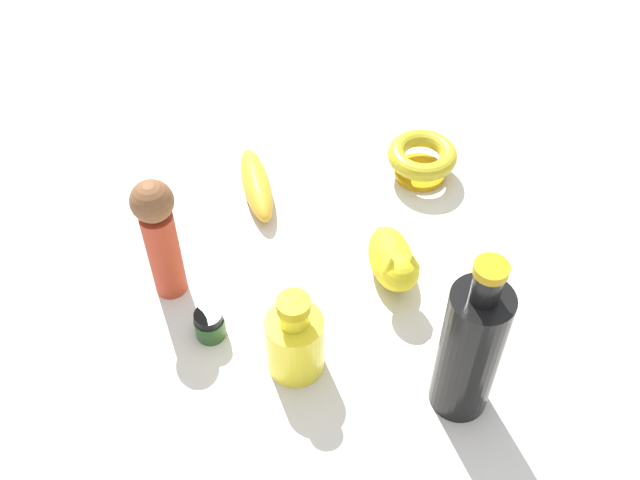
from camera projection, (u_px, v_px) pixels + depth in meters
name	position (u px, v px, depth m)	size (l,w,h in m)	color
ground	(320.00, 265.00, 1.06)	(2.00, 2.00, 0.00)	silver
cat_figurine	(393.00, 262.00, 1.01)	(0.09, 0.14, 0.09)	yellow
bottle_short	(295.00, 340.00, 0.91)	(0.07, 0.07, 0.13)	yellow
banana	(256.00, 184.00, 1.14)	(0.16, 0.04, 0.04)	gold
person_figure_adult	(160.00, 235.00, 0.95)	(0.05, 0.05, 0.20)	#BB3D25
bottle_tall	(470.00, 349.00, 0.84)	(0.07, 0.07, 0.25)	black
nail_polish_jar	(210.00, 324.00, 0.96)	(0.04, 0.04, 0.04)	#284F23
bowl	(422.00, 158.00, 1.16)	(0.11, 0.11, 0.06)	#C8920D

